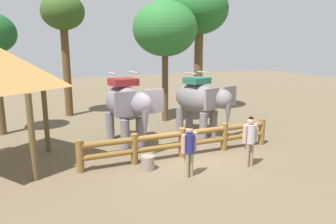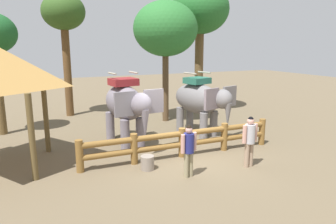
% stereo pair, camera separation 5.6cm
% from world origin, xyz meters
% --- Properties ---
extents(ground_plane, '(60.00, 60.00, 0.00)m').
position_xyz_m(ground_plane, '(0.00, 0.00, 0.00)').
color(ground_plane, brown).
extents(log_fence, '(7.34, 0.41, 1.05)m').
position_xyz_m(log_fence, '(0.00, 0.23, 0.61)').
color(log_fence, brown).
rests_on(log_fence, ground).
extents(elephant_near_left, '(1.92, 3.40, 2.89)m').
position_xyz_m(elephant_near_left, '(-1.36, 2.41, 1.62)').
color(elephant_near_left, slate).
rests_on(elephant_near_left, ground).
extents(elephant_center, '(2.12, 3.31, 2.77)m').
position_xyz_m(elephant_center, '(2.00, 2.42, 1.56)').
color(elephant_center, slate).
rests_on(elephant_center, ground).
extents(tourist_woman_in_black, '(0.60, 0.35, 1.69)m').
position_xyz_m(tourist_woman_in_black, '(1.56, -1.52, 0.98)').
color(tourist_woman_in_black, tan).
rests_on(tourist_woman_in_black, ground).
extents(tourist_man_in_blue, '(0.56, 0.37, 1.61)m').
position_xyz_m(tourist_man_in_blue, '(-0.62, -1.42, 0.93)').
color(tourist_man_in_blue, gray).
rests_on(tourist_man_in_blue, ground).
extents(tree_far_left, '(2.28, 2.28, 6.63)m').
position_xyz_m(tree_far_left, '(-2.74, 8.81, 5.41)').
color(tree_far_left, brown).
rests_on(tree_far_left, ground).
extents(tree_far_right, '(3.22, 3.22, 6.08)m').
position_xyz_m(tree_far_right, '(1.69, 5.43, 4.68)').
color(tree_far_right, brown).
rests_on(tree_far_right, ground).
extents(tree_deep_back, '(3.33, 3.33, 7.34)m').
position_xyz_m(tree_deep_back, '(4.56, 6.99, 5.80)').
color(tree_deep_back, brown).
rests_on(tree_deep_back, ground).
extents(feed_bucket, '(0.44, 0.44, 0.45)m').
position_xyz_m(feed_bucket, '(-1.55, -0.38, 0.23)').
color(feed_bucket, gray).
rests_on(feed_bucket, ground).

